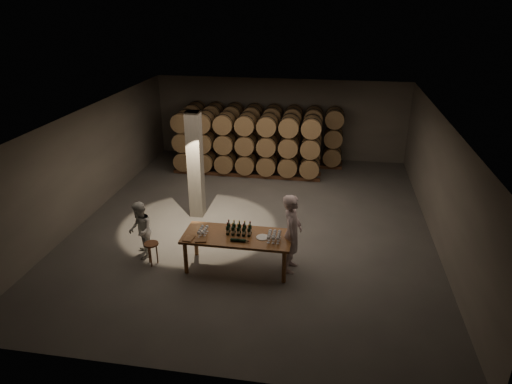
% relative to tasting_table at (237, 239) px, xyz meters
% --- Properties ---
extents(room, '(12.00, 12.00, 12.00)m').
position_rel_tasting_table_xyz_m(room, '(-1.80, 2.70, 0.80)').
color(room, '#575451').
rests_on(room, ground).
extents(tasting_table, '(2.60, 1.10, 0.90)m').
position_rel_tasting_table_xyz_m(tasting_table, '(0.00, 0.00, 0.00)').
color(tasting_table, brown).
rests_on(tasting_table, ground).
extents(barrel_stack_back, '(6.26, 0.95, 2.31)m').
position_rel_tasting_table_xyz_m(barrel_stack_back, '(-0.57, 7.70, 0.40)').
color(barrel_stack_back, brown).
rests_on(barrel_stack_back, ground).
extents(barrel_stack_front, '(5.48, 0.95, 2.31)m').
position_rel_tasting_table_xyz_m(barrel_stack_front, '(-0.96, 6.30, 0.40)').
color(barrel_stack_front, brown).
rests_on(barrel_stack_front, ground).
extents(bottle_cluster, '(0.60, 0.23, 0.33)m').
position_rel_tasting_table_xyz_m(bottle_cluster, '(0.02, 0.07, 0.22)').
color(bottle_cluster, black).
rests_on(bottle_cluster, tasting_table).
extents(lying_bottles, '(0.45, 0.08, 0.08)m').
position_rel_tasting_table_xyz_m(lying_bottles, '(0.09, -0.30, 0.14)').
color(lying_bottles, black).
rests_on(lying_bottles, tasting_table).
extents(glass_cluster_left, '(0.19, 0.41, 0.17)m').
position_rel_tasting_table_xyz_m(glass_cluster_left, '(-0.82, -0.10, 0.23)').
color(glass_cluster_left, silver).
rests_on(glass_cluster_left, tasting_table).
extents(glass_cluster_right, '(0.31, 0.42, 0.18)m').
position_rel_tasting_table_xyz_m(glass_cluster_right, '(0.89, -0.06, 0.23)').
color(glass_cluster_right, silver).
rests_on(glass_cluster_right, tasting_table).
extents(plate, '(0.31, 0.31, 0.02)m').
position_rel_tasting_table_xyz_m(plate, '(0.61, -0.01, 0.11)').
color(plate, white).
rests_on(plate, tasting_table).
extents(notebook_near, '(0.30, 0.26, 0.03)m').
position_rel_tasting_table_xyz_m(notebook_near, '(-0.79, -0.39, 0.12)').
color(notebook_near, brown).
rests_on(notebook_near, tasting_table).
extents(notebook_corner, '(0.24, 0.29, 0.02)m').
position_rel_tasting_table_xyz_m(notebook_corner, '(-1.09, -0.37, 0.12)').
color(notebook_corner, brown).
rests_on(notebook_corner, tasting_table).
extents(pen, '(0.13, 0.03, 0.01)m').
position_rel_tasting_table_xyz_m(pen, '(-0.74, -0.43, 0.11)').
color(pen, black).
rests_on(pen, tasting_table).
extents(stool, '(0.36, 0.36, 0.59)m').
position_rel_tasting_table_xyz_m(stool, '(-2.12, -0.20, -0.31)').
color(stool, brown).
rests_on(stool, ground).
extents(person_man, '(0.54, 0.76, 1.97)m').
position_rel_tasting_table_xyz_m(person_man, '(1.29, 0.16, 0.19)').
color(person_man, beige).
rests_on(person_man, ground).
extents(person_woman, '(0.81, 0.89, 1.50)m').
position_rel_tasting_table_xyz_m(person_woman, '(-2.52, 0.12, -0.05)').
color(person_woman, white).
rests_on(person_woman, ground).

